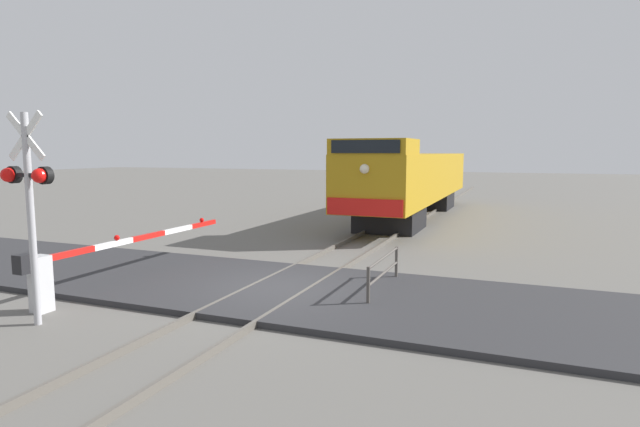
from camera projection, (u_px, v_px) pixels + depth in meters
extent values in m
plane|color=#605E59|center=(280.00, 292.00, 12.68)|extent=(160.00, 160.00, 0.00)
cube|color=#59544C|center=(254.00, 286.00, 12.94)|extent=(0.08, 80.00, 0.15)
cube|color=#59544C|center=(306.00, 292.00, 12.41)|extent=(0.08, 80.00, 0.15)
cube|color=#2D2D30|center=(279.00, 289.00, 12.67)|extent=(36.00, 5.04, 0.14)
cube|color=black|center=(390.00, 218.00, 22.73)|extent=(2.61, 3.20, 1.05)
cube|color=black|center=(429.00, 200.00, 31.54)|extent=(2.61, 3.20, 1.05)
cube|color=#B28414|center=(414.00, 176.00, 26.94)|extent=(3.07, 17.39, 2.28)
cube|color=#B28414|center=(375.00, 147.00, 19.92)|extent=(3.00, 2.52, 0.60)
cube|color=black|center=(365.00, 146.00, 18.73)|extent=(2.61, 0.06, 0.48)
cube|color=red|center=(364.00, 207.00, 18.99)|extent=(2.91, 0.08, 0.64)
sphere|color=#F2EACC|center=(365.00, 169.00, 18.81)|extent=(0.36, 0.36, 0.36)
cylinder|color=#ADADB2|center=(31.00, 221.00, 10.06)|extent=(0.14, 0.14, 4.19)
cube|color=white|center=(26.00, 136.00, 9.86)|extent=(0.95, 0.04, 0.95)
cube|color=white|center=(26.00, 136.00, 9.86)|extent=(0.95, 0.04, 0.95)
cube|color=black|center=(28.00, 175.00, 9.95)|extent=(1.04, 0.08, 0.08)
sphere|color=red|center=(8.00, 175.00, 10.01)|extent=(0.28, 0.28, 0.28)
sphere|color=red|center=(39.00, 176.00, 9.70)|extent=(0.28, 0.28, 0.28)
cylinder|color=black|center=(14.00, 175.00, 10.12)|extent=(0.34, 0.14, 0.34)
cylinder|color=black|center=(45.00, 175.00, 9.81)|extent=(0.34, 0.14, 0.34)
cube|color=silver|center=(41.00, 284.00, 11.05)|extent=(0.36, 0.36, 1.23)
cube|color=black|center=(24.00, 264.00, 10.67)|extent=(0.28, 0.36, 0.40)
cube|color=red|center=(72.00, 253.00, 11.77)|extent=(0.10, 1.29, 0.14)
cube|color=white|center=(113.00, 244.00, 12.96)|extent=(0.10, 1.29, 0.14)
cube|color=red|center=(148.00, 236.00, 14.15)|extent=(0.10, 1.29, 0.14)
cube|color=white|center=(178.00, 230.00, 15.34)|extent=(0.10, 1.29, 0.14)
cube|color=red|center=(203.00, 224.00, 16.52)|extent=(0.10, 1.29, 0.14)
sphere|color=red|center=(117.00, 238.00, 13.06)|extent=(0.14, 0.14, 0.14)
sphere|color=red|center=(202.00, 220.00, 16.44)|extent=(0.14, 0.14, 0.14)
cylinder|color=#4C4742|center=(368.00, 288.00, 11.25)|extent=(0.08, 0.08, 0.95)
cylinder|color=#4C4742|center=(396.00, 264.00, 13.64)|extent=(0.08, 0.08, 0.95)
cylinder|color=#4C4742|center=(384.00, 257.00, 12.39)|extent=(0.06, 2.60, 0.06)
cylinder|color=#4C4742|center=(384.00, 273.00, 12.44)|extent=(0.06, 2.60, 0.06)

